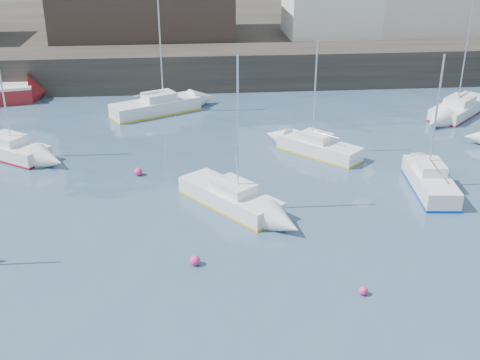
{
  "coord_description": "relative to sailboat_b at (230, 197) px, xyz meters",
  "views": [
    {
      "loc": [
        -2.39,
        -14.38,
        13.34
      ],
      "look_at": [
        0.0,
        12.0,
        1.5
      ],
      "focal_mm": 45.0,
      "sensor_mm": 36.0,
      "label": 1
    }
  ],
  "objects": [
    {
      "name": "buoy_near",
      "position": [
        -1.86,
        -5.31,
        -0.5
      ],
      "size": [
        0.44,
        0.44,
        0.44
      ],
      "primitive_type": "sphere",
      "color": "#E92E76",
      "rests_on": "ground"
    },
    {
      "name": "sailboat_h",
      "position": [
        -4.21,
        15.44,
        0.04
      ],
      "size": [
        6.65,
        4.8,
        8.28
      ],
      "color": "white",
      "rests_on": "ground"
    },
    {
      "name": "land_strip",
      "position": [
        0.45,
        40.73,
        0.9
      ],
      "size": [
        90.0,
        32.0,
        2.8
      ],
      "primitive_type": "cube",
      "color": "#28231E",
      "rests_on": "ground"
    },
    {
      "name": "quay_wall",
      "position": [
        0.45,
        22.73,
        1.0
      ],
      "size": [
        90.0,
        5.0,
        3.0
      ],
      "primitive_type": "cube",
      "color": "#28231E",
      "rests_on": "ground"
    },
    {
      "name": "buoy_mid",
      "position": [
        4.47,
        -8.01,
        -0.5
      ],
      "size": [
        0.35,
        0.35,
        0.35
      ],
      "primitive_type": "sphere",
      "color": "#E92E76",
      "rests_on": "ground"
    },
    {
      "name": "sailboat_f",
      "position": [
        5.79,
        6.4,
        -0.02
      ],
      "size": [
        4.81,
        4.9,
        6.77
      ],
      "color": "white",
      "rests_on": "ground"
    },
    {
      "name": "sailboat_e",
      "position": [
        -12.82,
        7.9,
        -0.0
      ],
      "size": [
        5.89,
        4.91,
        7.56
      ],
      "color": "white",
      "rests_on": "ground"
    },
    {
      "name": "sailboat_c",
      "position": [
        10.52,
        0.91,
        0.04
      ],
      "size": [
        2.25,
        5.49,
        7.03
      ],
      "color": "white",
      "rests_on": "ground"
    },
    {
      "name": "sailboat_g",
      "position": [
        17.62,
        13.37,
        -0.03
      ],
      "size": [
        6.16,
        6.04,
        8.28
      ],
      "color": "white",
      "rests_on": "ground"
    },
    {
      "name": "buoy_far",
      "position": [
        -4.79,
        4.24,
        -0.5
      ],
      "size": [
        0.46,
        0.46,
        0.46
      ],
      "primitive_type": "sphere",
      "color": "#E92E76",
      "rests_on": "ground"
    },
    {
      "name": "sailboat_b",
      "position": [
        0.0,
        0.0,
        0.0
      ],
      "size": [
        5.09,
        5.84,
        7.6
      ],
      "color": "white",
      "rests_on": "ground"
    }
  ]
}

